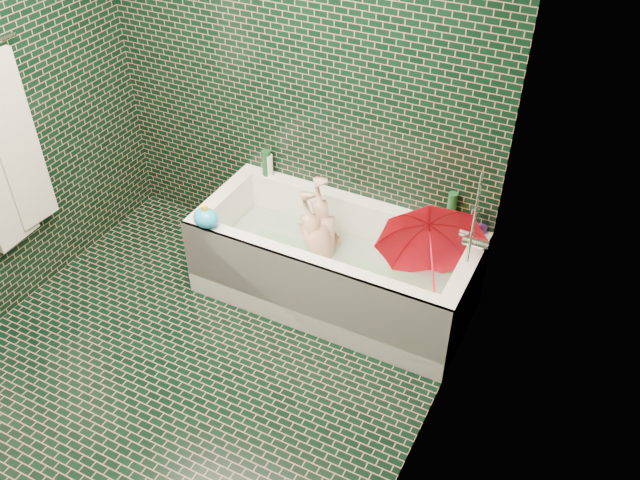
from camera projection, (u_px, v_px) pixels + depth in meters
The scene contains 19 objects.
floor at pixel (182, 382), 3.79m from camera, with size 2.80×2.80×0.00m, color black.
wall_back at pixel (296, 78), 4.00m from camera, with size 2.80×2.80×0.00m, color black.
wall_right at pixel (422, 287), 2.56m from camera, with size 2.80×2.80×0.00m, color black.
bathtub at pixel (333, 272), 4.21m from camera, with size 1.70×0.75×0.55m.
bath_mat at pixel (335, 277), 4.26m from camera, with size 1.35×0.47×0.01m, color green.
water at pixel (335, 260), 4.17m from camera, with size 1.48×0.53×0.00m, color silver.
towel at pixel (2, 152), 3.77m from camera, with size 0.08×0.44×1.12m.
faucet at pixel (474, 237), 3.58m from camera, with size 0.18×0.19×0.55m.
child at pixel (323, 252), 4.21m from camera, with size 0.34×0.23×0.94m, color tan.
umbrella at pixel (432, 256), 3.79m from camera, with size 0.60×0.60×0.53m, color red.
soap_bottle_a at pixel (469, 230), 3.99m from camera, with size 0.09×0.09×0.23m, color white.
soap_bottle_b at pixel (478, 233), 3.97m from camera, with size 0.08×0.08×0.18m, color #551F76.
soap_bottle_c at pixel (468, 232), 3.98m from camera, with size 0.15×0.15×0.19m, color #13441E.
bottle_right_tall at pixel (451, 210), 3.96m from camera, with size 0.06×0.06×0.23m, color #13441E.
bottle_right_pump at pixel (474, 222), 3.89m from camera, with size 0.05×0.05×0.19m, color silver.
bottle_left_tall at pixel (267, 163), 4.41m from camera, with size 0.06×0.06×0.18m, color #13441E.
bottle_left_short at pixel (269, 165), 4.42m from camera, with size 0.05×0.05×0.15m, color white.
rubber_duck at pixel (457, 223), 3.97m from camera, with size 0.13×0.11×0.10m.
bath_toy at pixel (206, 218), 3.97m from camera, with size 0.18×0.16×0.15m.
Camera 1 is at (1.82, -1.87, 2.97)m, focal length 38.00 mm.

